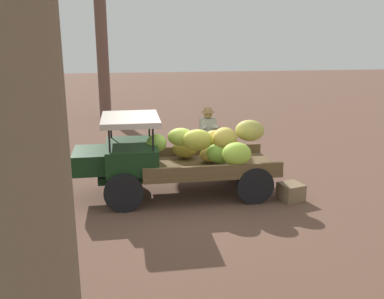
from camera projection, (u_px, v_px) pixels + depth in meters
ground_plane at (179, 196)px, 9.81m from camera, size 60.00×60.00×0.00m
truck at (172, 156)px, 9.65m from camera, size 4.51×1.85×1.85m
farmer at (208, 136)px, 11.32m from camera, size 0.53×0.47×1.71m
wooden_crate at (291, 192)px, 9.58m from camera, size 0.59×0.59×0.37m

